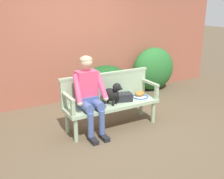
% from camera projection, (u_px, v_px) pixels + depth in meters
% --- Properties ---
extents(ground_plane, '(40.00, 40.00, 0.00)m').
position_uv_depth(ground_plane, '(112.00, 127.00, 4.86)').
color(ground_plane, brown).
extents(brick_garden_fence, '(8.00, 0.30, 2.78)m').
position_uv_depth(brick_garden_fence, '(71.00, 38.00, 5.98)').
color(brick_garden_fence, '#9E5642').
rests_on(brick_garden_fence, ground).
extents(hedge_bush_far_left, '(1.15, 0.71, 1.08)m').
position_uv_depth(hedge_bush_far_left, '(153.00, 69.00, 6.84)').
color(hedge_bush_far_left, '#286B2D').
rests_on(hedge_bush_far_left, ground).
extents(hedge_bush_mid_left, '(1.14, 0.93, 0.77)m').
position_uv_depth(hedge_bush_mid_left, '(106.00, 82.00, 6.25)').
color(hedge_bush_mid_left, '#194C1E').
rests_on(hedge_bush_mid_left, ground).
extents(garden_bench, '(1.70, 0.51, 0.46)m').
position_uv_depth(garden_bench, '(112.00, 106.00, 4.74)').
color(garden_bench, '#9EB793').
rests_on(garden_bench, ground).
extents(bench_backrest, '(1.74, 0.06, 0.50)m').
position_uv_depth(bench_backrest, '(106.00, 86.00, 4.83)').
color(bench_backrest, '#9EB793').
rests_on(bench_backrest, garden_bench).
extents(bench_armrest_left_end, '(0.06, 0.51, 0.28)m').
position_uv_depth(bench_armrest_left_end, '(70.00, 102.00, 4.21)').
color(bench_armrest_left_end, '#9EB793').
rests_on(bench_armrest_left_end, garden_bench).
extents(bench_armrest_right_end, '(0.06, 0.51, 0.28)m').
position_uv_depth(bench_armrest_right_end, '(153.00, 87.00, 4.97)').
color(bench_armrest_right_end, '#9EB793').
rests_on(bench_armrest_right_end, garden_bench).
extents(person_seated, '(0.56, 0.65, 1.33)m').
position_uv_depth(person_seated, '(89.00, 93.00, 4.42)').
color(person_seated, black).
rests_on(person_seated, ground).
extents(dog_on_bench, '(0.31, 0.38, 0.40)m').
position_uv_depth(dog_on_bench, '(112.00, 93.00, 4.61)').
color(dog_on_bench, black).
rests_on(dog_on_bench, garden_bench).
extents(tennis_racket, '(0.35, 0.58, 0.03)m').
position_uv_depth(tennis_racket, '(140.00, 96.00, 5.05)').
color(tennis_racket, blue).
rests_on(tennis_racket, garden_bench).
extents(baseball_glove, '(0.27, 0.24, 0.09)m').
position_uv_depth(baseball_glove, '(140.00, 93.00, 5.09)').
color(baseball_glove, '#9E6B2D').
rests_on(baseball_glove, garden_bench).
extents(sports_bag, '(0.32, 0.26, 0.14)m').
position_uv_depth(sports_bag, '(124.00, 97.00, 4.82)').
color(sports_bag, '#232328').
rests_on(sports_bag, garden_bench).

